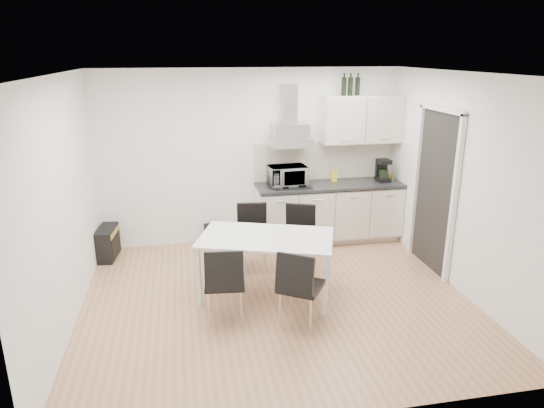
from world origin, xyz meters
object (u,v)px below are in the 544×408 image
(kitchenette, at_px, (331,188))
(floor_speaker, at_px, (211,234))
(chair_far_left, at_px, (252,238))
(chair_far_right, at_px, (299,240))
(chair_near_right, at_px, (301,287))
(dining_table, at_px, (266,242))
(chair_near_left, at_px, (225,283))
(guitar_amp, at_px, (108,243))

(kitchenette, distance_m, floor_speaker, 1.95)
(chair_far_left, distance_m, chair_far_right, 0.62)
(kitchenette, height_order, chair_near_right, kitchenette)
(dining_table, xyz_separation_m, chair_far_left, (-0.05, 0.76, -0.24))
(chair_far_right, distance_m, floor_speaker, 1.61)
(chair_near_left, xyz_separation_m, floor_speaker, (-0.01, 2.23, -0.29))
(chair_near_right, distance_m, guitar_amp, 3.18)
(kitchenette, bearing_deg, guitar_amp, -178.53)
(chair_near_right, bearing_deg, guitar_amp, 168.64)
(kitchenette, height_order, dining_table, kitchenette)
(dining_table, relative_size, chair_far_right, 1.98)
(chair_far_left, relative_size, chair_far_right, 1.00)
(dining_table, bearing_deg, guitar_amp, 162.47)
(dining_table, xyz_separation_m, floor_speaker, (-0.55, 1.75, -0.52))
(chair_near_right, height_order, floor_speaker, chair_near_right)
(dining_table, xyz_separation_m, chair_far_right, (0.54, 0.59, -0.24))
(dining_table, bearing_deg, chair_far_right, 66.68)
(floor_speaker, bearing_deg, chair_far_left, -69.88)
(chair_far_left, xyz_separation_m, chair_near_right, (0.30, -1.48, 0.00))
(chair_near_left, bearing_deg, chair_far_right, 50.41)
(kitchenette, xyz_separation_m, floor_speaker, (-1.83, 0.17, -0.68))
(dining_table, relative_size, chair_far_left, 1.98)
(chair_far_left, relative_size, chair_near_left, 1.00)
(chair_near_right, xyz_separation_m, floor_speaker, (-0.79, 2.48, -0.29))
(guitar_amp, bearing_deg, chair_far_left, -14.21)
(chair_near_left, relative_size, floor_speaker, 2.86)
(chair_far_right, xyz_separation_m, chair_near_left, (-1.08, -1.07, 0.00))
(kitchenette, distance_m, guitar_amp, 3.36)
(kitchenette, xyz_separation_m, chair_near_left, (-1.82, -2.07, -0.39))
(chair_near_left, distance_m, floor_speaker, 2.25)
(kitchenette, height_order, chair_near_left, kitchenette)
(chair_far_left, height_order, guitar_amp, chair_far_left)
(guitar_amp, bearing_deg, dining_table, -30.10)
(chair_far_left, distance_m, guitar_amp, 2.11)
(kitchenette, xyz_separation_m, dining_table, (-1.28, -1.58, -0.15))
(guitar_amp, bearing_deg, chair_near_right, -38.09)
(chair_far_left, distance_m, chair_near_right, 1.51)
(dining_table, bearing_deg, chair_near_right, -52.70)
(kitchenette, bearing_deg, chair_near_left, -131.38)
(dining_table, distance_m, guitar_amp, 2.56)
(chair_far_left, bearing_deg, guitar_amp, -13.25)
(kitchenette, xyz_separation_m, chair_near_right, (-1.04, -2.31, -0.39))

